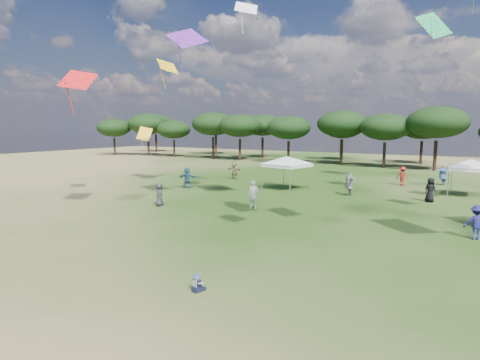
% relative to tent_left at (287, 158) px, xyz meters
% --- Properties ---
extents(ground, '(140.00, 140.00, 0.00)m').
position_rel_tent_left_xyz_m(ground, '(5.95, -22.22, -2.66)').
color(ground, '#284615').
rests_on(ground, ground).
extents(tree_line, '(108.78, 17.63, 7.77)m').
position_rel_tent_left_xyz_m(tree_line, '(8.34, 25.19, 2.77)').
color(tree_line, black).
rests_on(tree_line, ground).
extents(tent_left, '(6.05, 6.05, 3.08)m').
position_rel_tent_left_xyz_m(tent_left, '(0.00, 0.00, 0.00)').
color(tent_left, gray).
rests_on(tent_left, ground).
extents(tent_right, '(5.65, 5.65, 3.13)m').
position_rel_tent_left_xyz_m(tent_right, '(13.07, 3.88, 0.05)').
color(tent_right, gray).
rests_on(tent_right, ground).
extents(toddler, '(0.42, 0.46, 0.58)m').
position_rel_tent_left_xyz_m(toddler, '(5.97, -20.38, -2.40)').
color(toddler, black).
rests_on(toddler, ground).
extents(festival_crowd, '(29.53, 21.33, 1.83)m').
position_rel_tent_left_xyz_m(festival_crowd, '(5.68, 0.58, -1.79)').
color(festival_crowd, '#2F3134').
rests_on(festival_crowd, ground).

